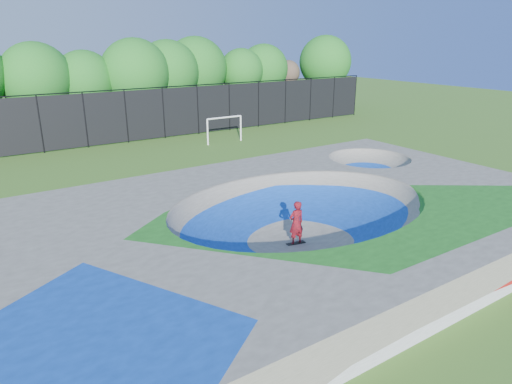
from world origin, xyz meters
The scene contains 7 objects.
ground centered at (0.00, 0.00, 0.00)m, with size 120.00×120.00×0.00m, color #39651C.
skate_deck centered at (0.00, 0.00, 0.75)m, with size 22.00×14.00×1.50m, color gray.
skater centered at (-0.58, -0.42, 0.89)m, with size 0.65×0.42×1.77m, color red.
skateboard centered at (-0.58, -0.42, 0.03)m, with size 0.78×0.22×0.05m, color black.
soccer_goal centered at (6.15, 16.89, 1.38)m, with size 3.01×0.12×1.99m.
fence centered at (0.00, 21.00, 2.10)m, with size 48.09×0.09×4.04m.
treeline centered at (-1.27, 26.08, 4.86)m, with size 54.05×7.83×8.11m.
Camera 1 is at (-10.80, -13.05, 7.61)m, focal length 32.00 mm.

